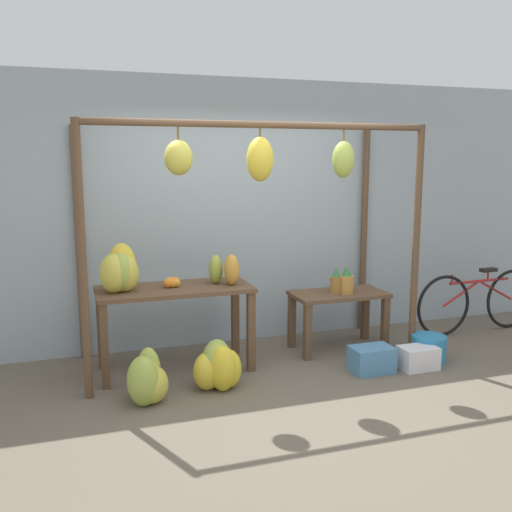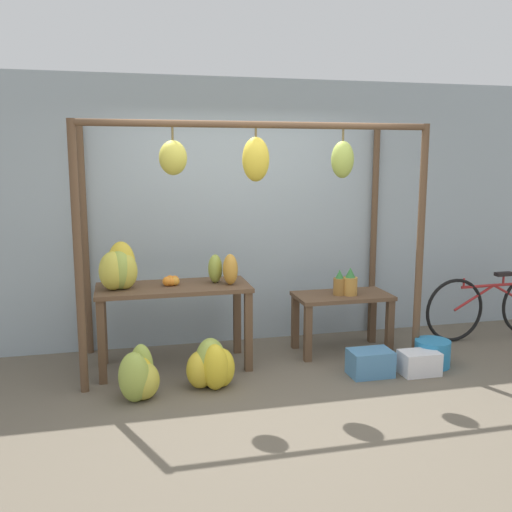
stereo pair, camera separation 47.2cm
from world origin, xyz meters
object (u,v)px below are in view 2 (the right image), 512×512
object	(u,v)px
papaya_pile	(223,269)
fruit_crate_purple	(419,363)
parked_bicycle	(492,306)
banana_pile_ground_right	(212,366)
blue_bucket	(432,353)
fruit_crate_white	(370,363)
banana_pile_on_table	(119,269)
banana_pile_ground_left	(139,376)
orange_pile	(171,281)
pineapple_cluster	(346,284)

from	to	relation	value
papaya_pile	fruit_crate_purple	distance (m)	2.02
parked_bicycle	banana_pile_ground_right	bearing A→B (deg)	-168.55
blue_bucket	fruit_crate_purple	xyz separation A→B (m)	(-0.23, -0.16, -0.02)
banana_pile_ground_right	fruit_crate_white	size ratio (longest dim) A/B	1.28
fruit_crate_white	banana_pile_on_table	bearing A→B (deg)	164.36
banana_pile_ground_left	fruit_crate_purple	bearing A→B (deg)	-1.30
fruit_crate_white	parked_bicycle	size ratio (longest dim) A/B	0.24
banana_pile_ground_left	blue_bucket	size ratio (longest dim) A/B	1.33
blue_bucket	fruit_crate_purple	distance (m)	0.28
banana_pile_on_table	banana_pile_ground_right	size ratio (longest dim) A/B	0.86
blue_bucket	parked_bicycle	size ratio (longest dim) A/B	0.20
blue_bucket	banana_pile_ground_left	bearing A→B (deg)	-177.87
orange_pile	papaya_pile	world-z (taller)	papaya_pile
banana_pile_on_table	blue_bucket	distance (m)	3.07
orange_pile	parked_bicycle	xyz separation A→B (m)	(3.53, 0.06, -0.47)
fruit_crate_purple	fruit_crate_white	bearing A→B (deg)	170.71
banana_pile_on_table	parked_bicycle	world-z (taller)	banana_pile_on_table
orange_pile	pineapple_cluster	size ratio (longest dim) A/B	0.58
banana_pile_ground_right	parked_bicycle	size ratio (longest dim) A/B	0.30
banana_pile_ground_left	banana_pile_ground_right	distance (m)	0.63
orange_pile	parked_bicycle	size ratio (longest dim) A/B	0.10
banana_pile_on_table	fruit_crate_white	distance (m)	2.46
fruit_crate_white	papaya_pile	distance (m)	1.62
parked_bicycle	fruit_crate_purple	xyz separation A→B (m)	(-1.33, -0.80, -0.26)
orange_pile	blue_bucket	xyz separation A→B (m)	(2.42, -0.58, -0.71)
parked_bicycle	orange_pile	bearing A→B (deg)	-178.98
blue_bucket	fruit_crate_white	bearing A→B (deg)	-172.84
blue_bucket	orange_pile	bearing A→B (deg)	166.61
pineapple_cluster	banana_pile_ground_left	distance (m)	2.27
orange_pile	fruit_crate_white	bearing A→B (deg)	-20.86
banana_pile_ground_right	blue_bucket	xyz separation A→B (m)	(2.15, 0.02, -0.07)
banana_pile_on_table	banana_pile_ground_left	world-z (taller)	banana_pile_on_table
parked_bicycle	fruit_crate_purple	bearing A→B (deg)	-148.97
orange_pile	fruit_crate_purple	distance (m)	2.43
fruit_crate_white	blue_bucket	world-z (taller)	blue_bucket
papaya_pile	fruit_crate_white	bearing A→B (deg)	-26.06
parked_bicycle	fruit_crate_purple	world-z (taller)	parked_bicycle
orange_pile	papaya_pile	bearing A→B (deg)	-5.83
banana_pile_on_table	pineapple_cluster	size ratio (longest dim) A/B	1.52
pineapple_cluster	parked_bicycle	xyz separation A→B (m)	(1.77, 0.07, -0.36)
banana_pile_ground_right	fruit_crate_purple	xyz separation A→B (m)	(1.92, -0.14, -0.09)
banana_pile_ground_left	blue_bucket	distance (m)	2.77
pineapple_cluster	banana_pile_ground_left	world-z (taller)	pineapple_cluster
banana_pile_ground_left	orange_pile	bearing A→B (deg)	63.02
banana_pile_ground_right	blue_bucket	world-z (taller)	banana_pile_ground_right
banana_pile_ground_left	fruit_crate_white	distance (m)	2.09
fruit_crate_white	papaya_pile	bearing A→B (deg)	153.94
orange_pile	pineapple_cluster	xyz separation A→B (m)	(1.75, -0.01, -0.12)
orange_pile	blue_bucket	distance (m)	2.59
banana_pile_on_table	fruit_crate_purple	bearing A→B (deg)	-14.58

